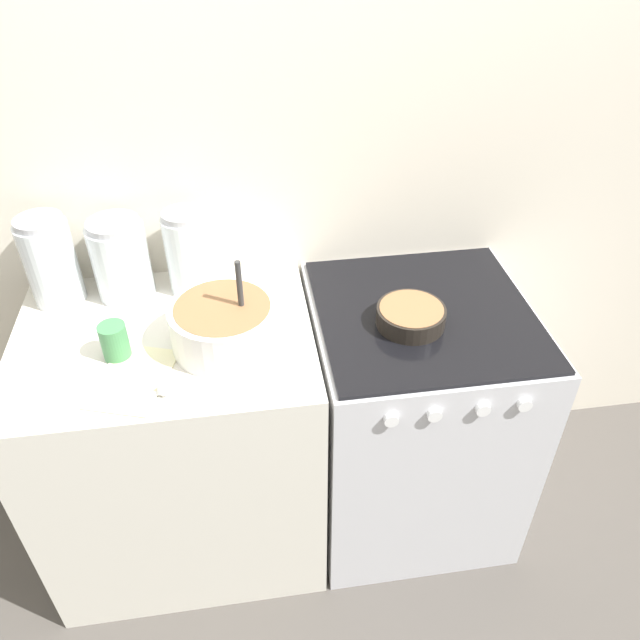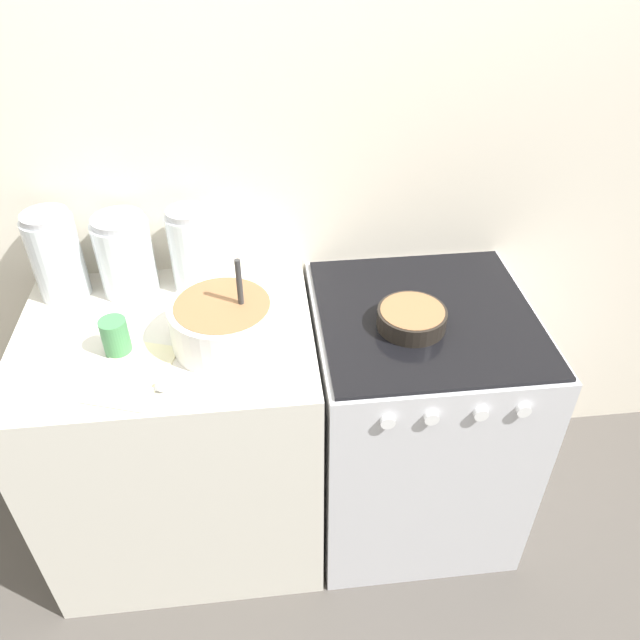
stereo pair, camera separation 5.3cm
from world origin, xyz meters
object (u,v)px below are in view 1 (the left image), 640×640
stove (412,416)px  baking_pan (411,316)px  storage_jar_left (52,266)px  tin_can (115,341)px  mixing_bowl (224,323)px  storage_jar_right (189,257)px  storage_jar_middle (122,264)px

stove → baking_pan: (-0.06, -0.05, 0.49)m
storage_jar_left → tin_can: 0.37m
stove → tin_can: bearing=-175.3°
mixing_bowl → storage_jar_right: (-0.10, 0.30, 0.04)m
mixing_bowl → storage_jar_right: 0.31m
storage_jar_left → tin_can: (0.20, -0.31, -0.07)m
stove → tin_can: size_ratio=8.54×
storage_jar_right → storage_jar_middle: bearing=180.0°
baking_pan → storage_jar_middle: (-0.83, 0.29, 0.08)m
baking_pan → storage_jar_right: (-0.63, 0.29, 0.08)m
mixing_bowl → tin_can: (-0.30, -0.01, -0.02)m
mixing_bowl → storage_jar_right: size_ratio=1.12×
stove → mixing_bowl: (-0.60, -0.06, 0.53)m
mixing_bowl → storage_jar_left: bearing=149.2°
stove → storage_jar_middle: (-0.90, 0.23, 0.57)m
storage_jar_middle → stove: bearing=-14.5°
stove → mixing_bowl: 0.80m
baking_pan → storage_jar_left: storage_jar_left is taller
mixing_bowl → baking_pan: (0.54, 0.01, -0.04)m
baking_pan → storage_jar_right: 0.70m
storage_jar_right → mixing_bowl: bearing=-72.1°
baking_pan → stove: bearing=40.6°
storage_jar_middle → baking_pan: bearing=-18.9°
storage_jar_right → stove: bearing=-18.5°
storage_jar_middle → storage_jar_right: bearing=-0.0°
storage_jar_left → tin_can: size_ratio=2.62×
stove → storage_jar_middle: 1.09m
storage_jar_middle → storage_jar_left: bearing=-180.0°
baking_pan → storage_jar_left: bearing=164.6°
storage_jar_left → tin_can: storage_jar_left is taller
tin_can → storage_jar_left: bearing=123.4°
tin_can → stove: bearing=4.7°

